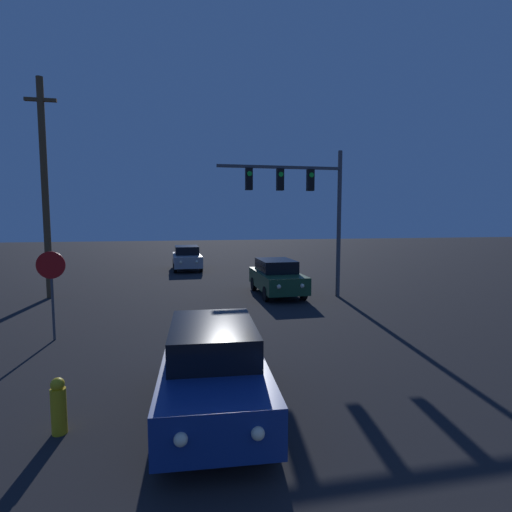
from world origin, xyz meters
name	(u,v)px	position (x,y,z in m)	size (l,w,h in m)	color
car_near	(213,368)	(-1.70, 6.16, 0.82)	(1.97, 4.31, 1.58)	navy
car_mid	(277,277)	(2.07, 16.51, 0.82)	(1.85, 4.26, 1.58)	#1E4728
car_far	(187,258)	(-1.70, 26.00, 0.82)	(1.90, 4.29, 1.58)	#99999E
traffic_signal_mast	(305,197)	(3.07, 15.65, 4.35)	(5.39, 0.30, 6.32)	#4C4C51
stop_sign	(51,278)	(-5.78, 11.24, 1.79)	(0.77, 0.07, 2.54)	#4C4C51
utility_pole	(45,187)	(-7.76, 17.76, 4.75)	(1.25, 0.28, 9.27)	brown
fire_hydrant	(59,406)	(-4.22, 5.92, 0.46)	(0.24, 0.24, 0.93)	gold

